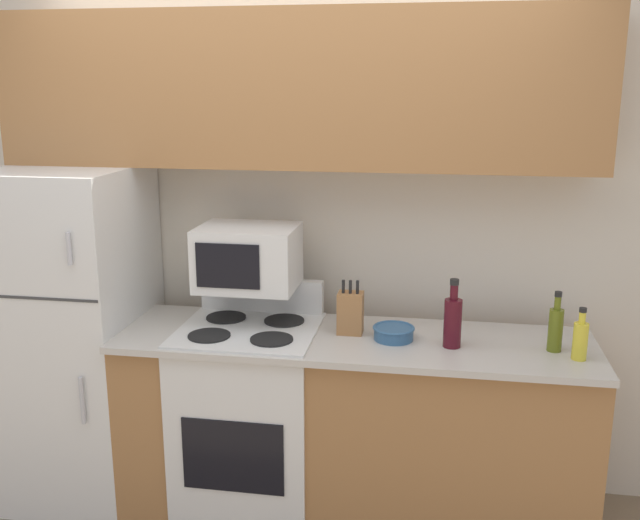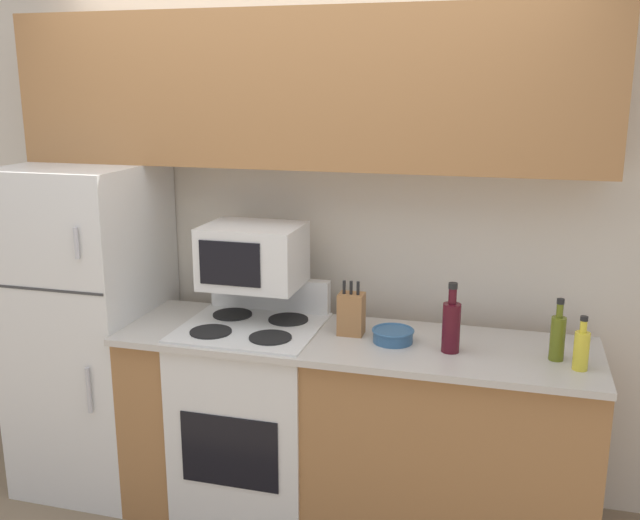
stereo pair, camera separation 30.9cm
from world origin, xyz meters
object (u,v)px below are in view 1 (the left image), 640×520
object	(u,v)px
refrigerator	(77,335)
bottle_wine_red	(453,320)
microwave	(248,257)
bottle_olive_oil	(556,328)
stove	(250,419)
knife_block	(350,312)
bowl	(394,332)
bottle_cooking_spray	(580,339)

from	to	relation	value
refrigerator	bottle_wine_red	xyz separation A→B (m)	(1.80, -0.12, 0.22)
microwave	bottle_olive_oil	bearing A→B (deg)	-5.68
stove	bottle_olive_oil	size ratio (longest dim) A/B	4.20
knife_block	bottle_wine_red	size ratio (longest dim) A/B	0.83
bowl	bottle_olive_oil	xyz separation A→B (m)	(0.68, -0.02, 0.07)
knife_block	bowl	distance (m)	0.22
knife_block	bottle_olive_oil	distance (m)	0.88
microwave	bottle_wine_red	distance (m)	0.97
refrigerator	stove	size ratio (longest dim) A/B	1.50
bottle_olive_oil	microwave	bearing A→B (deg)	174.32
refrigerator	microwave	size ratio (longest dim) A/B	3.65
knife_block	bottle_cooking_spray	distance (m)	0.97
microwave	bottle_olive_oil	size ratio (longest dim) A/B	1.73
knife_block	bottle_wine_red	world-z (taller)	bottle_wine_red
bowl	bottle_olive_oil	size ratio (longest dim) A/B	0.71
stove	bottle_wine_red	distance (m)	1.07
stove	bowl	xyz separation A→B (m)	(0.66, -0.01, 0.47)
bottle_cooking_spray	microwave	bearing A→B (deg)	171.49
refrigerator	knife_block	distance (m)	1.37
knife_block	bowl	bearing A→B (deg)	-14.44
refrigerator	bottle_cooking_spray	distance (m)	2.33
bowl	bottle_cooking_spray	world-z (taller)	bottle_cooking_spray
stove	microwave	xyz separation A→B (m)	(-0.02, 0.11, 0.76)
bottle_cooking_spray	stove	bearing A→B (deg)	175.52
bottle_olive_oil	knife_block	bearing A→B (deg)	175.05
bowl	microwave	bearing A→B (deg)	170.80
refrigerator	bowl	size ratio (longest dim) A/B	8.86
refrigerator	bottle_olive_oil	size ratio (longest dim) A/B	6.31
bowl	bottle_wine_red	distance (m)	0.27
stove	bottle_olive_oil	xyz separation A→B (m)	(1.34, -0.03, 0.54)
refrigerator	knife_block	bearing A→B (deg)	-1.10
refrigerator	bottle_wine_red	distance (m)	1.82
knife_block	bottle_wine_red	bearing A→B (deg)	-12.34
refrigerator	bottle_cooking_spray	world-z (taller)	refrigerator
knife_block	bottle_olive_oil	xyz separation A→B (m)	(0.88, -0.08, 0.01)
microwave	bowl	bearing A→B (deg)	-9.20
bottle_cooking_spray	refrigerator	bearing A→B (deg)	175.48
refrigerator	bottle_wine_red	bearing A→B (deg)	-3.95
bottle_cooking_spray	bottle_olive_oil	world-z (taller)	bottle_olive_oil
microwave	bottle_wine_red	xyz separation A→B (m)	(0.94, -0.16, -0.20)
bottle_cooking_spray	bottle_olive_oil	distance (m)	0.12
microwave	bottle_olive_oil	world-z (taller)	microwave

